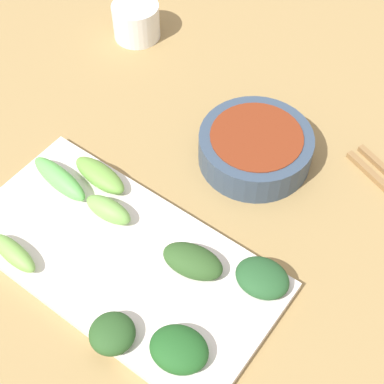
# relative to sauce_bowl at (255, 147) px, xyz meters

# --- Properties ---
(tabletop) EXTENTS (2.10, 2.10, 0.02)m
(tabletop) POSITION_rel_sauce_bowl_xyz_m (0.13, -0.03, -0.03)
(tabletop) COLOR #967A49
(tabletop) RESTS_ON ground
(sauce_bowl) EXTENTS (0.15, 0.15, 0.04)m
(sauce_bowl) POSITION_rel_sauce_bowl_xyz_m (0.00, 0.00, 0.00)
(sauce_bowl) COLOR #334458
(sauce_bowl) RESTS_ON tabletop
(serving_plate) EXTENTS (0.18, 0.37, 0.01)m
(serving_plate) POSITION_rel_sauce_bowl_xyz_m (0.22, -0.04, -0.02)
(serving_plate) COLOR silver
(serving_plate) RESTS_ON tabletop
(broccoli_stalk_0) EXTENTS (0.04, 0.08, 0.02)m
(broccoli_stalk_0) POSITION_rel_sauce_bowl_xyz_m (0.15, -0.13, -0.00)
(broccoli_stalk_0) COLOR #699E40
(broccoli_stalk_0) RESTS_ON serving_plate
(broccoli_leafy_1) EXTENTS (0.06, 0.07, 0.02)m
(broccoli_leafy_1) POSITION_rel_sauce_bowl_xyz_m (0.16, 0.11, -0.00)
(broccoli_leafy_1) COLOR #234F27
(broccoli_leafy_1) RESTS_ON serving_plate
(broccoli_leafy_2) EXTENTS (0.06, 0.06, 0.02)m
(broccoli_leafy_2) POSITION_rel_sauce_bowl_xyz_m (0.30, 0.02, 0.00)
(broccoli_leafy_2) COLOR #274C21
(broccoli_leafy_2) RESTS_ON serving_plate
(broccoli_leafy_3) EXTENTS (0.06, 0.07, 0.03)m
(broccoli_leafy_3) POSITION_rel_sauce_bowl_xyz_m (0.27, 0.09, 0.00)
(broccoli_leafy_3) COLOR #1E521F
(broccoli_leafy_3) RESTS_ON serving_plate
(broccoli_stalk_4) EXTENTS (0.03, 0.07, 0.02)m
(broccoli_stalk_4) POSITION_rel_sauce_bowl_xyz_m (0.29, -0.13, -0.00)
(broccoli_stalk_4) COLOR #74A94A
(broccoli_stalk_4) RESTS_ON serving_plate
(broccoli_stalk_5) EXTENTS (0.04, 0.09, 0.03)m
(broccoli_stalk_5) POSITION_rel_sauce_bowl_xyz_m (0.19, -0.16, 0.00)
(broccoli_stalk_5) COLOR #5CB451
(broccoli_stalk_5) RESTS_ON serving_plate
(broccoli_leafy_6) EXTENTS (0.05, 0.08, 0.03)m
(broccoli_leafy_6) POSITION_rel_sauce_bowl_xyz_m (0.18, 0.04, 0.00)
(broccoli_leafy_6) COLOR #2D5022
(broccoli_leafy_6) RESTS_ON serving_plate
(broccoli_stalk_7) EXTENTS (0.03, 0.06, 0.03)m
(broccoli_stalk_7) POSITION_rel_sauce_bowl_xyz_m (0.19, -0.09, 0.00)
(broccoli_stalk_7) COLOR #70A64A
(broccoli_stalk_7) RESTS_ON serving_plate
(tea_cup) EXTENTS (0.07, 0.07, 0.05)m
(tea_cup) POSITION_rel_sauce_bowl_xyz_m (-0.11, -0.29, 0.00)
(tea_cup) COLOR white
(tea_cup) RESTS_ON tabletop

